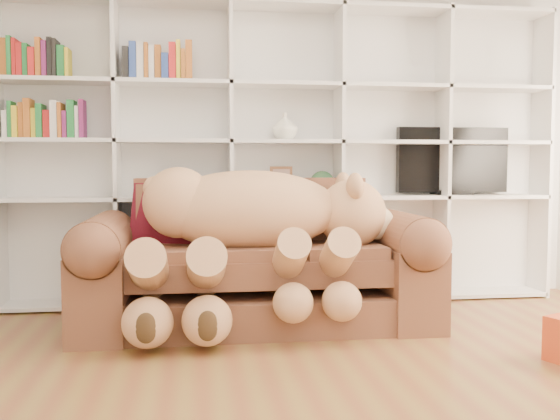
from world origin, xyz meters
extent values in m
plane|color=brown|center=(0.00, 0.00, 0.00)|extent=(5.00, 5.00, 0.00)
cube|color=silver|center=(0.00, 2.50, 1.35)|extent=(5.00, 0.02, 2.70)
cube|color=white|center=(0.00, 2.46, 1.20)|extent=(4.40, 0.03, 2.40)
cube|color=white|center=(-1.32, 2.30, 1.20)|extent=(0.03, 0.35, 2.40)
cube|color=white|center=(-0.44, 2.30, 1.20)|extent=(0.03, 0.35, 2.40)
cube|color=white|center=(0.44, 2.30, 1.20)|extent=(0.03, 0.35, 2.40)
cube|color=white|center=(1.32, 2.30, 1.20)|extent=(0.03, 0.35, 2.40)
cube|color=white|center=(2.20, 2.30, 1.20)|extent=(0.03, 0.35, 2.40)
cube|color=white|center=(0.00, 2.30, 0.03)|extent=(4.40, 0.35, 0.03)
cube|color=white|center=(0.00, 2.30, 0.85)|extent=(4.40, 0.35, 0.03)
cube|color=white|center=(0.00, 2.30, 1.30)|extent=(4.40, 0.35, 0.03)
cube|color=white|center=(0.00, 2.30, 1.75)|extent=(4.40, 0.35, 0.03)
cube|color=white|center=(0.00, 2.30, 2.37)|extent=(4.40, 0.35, 0.03)
cube|color=brown|center=(-0.31, 1.59, 0.12)|extent=(2.30, 0.93, 0.24)
cube|color=brown|center=(-0.31, 1.57, 0.48)|extent=(1.71, 0.77, 0.33)
cube|color=brown|center=(-0.31, 2.00, 0.71)|extent=(1.71, 0.22, 0.60)
cube|color=brown|center=(-1.34, 1.59, 0.30)|extent=(0.35, 1.04, 0.60)
cube|color=brown|center=(0.73, 1.59, 0.30)|extent=(0.35, 1.04, 0.60)
cylinder|color=brown|center=(-1.34, 1.59, 0.60)|extent=(0.35, 0.99, 0.35)
cylinder|color=brown|center=(0.73, 1.59, 0.60)|extent=(0.35, 0.99, 0.35)
ellipsoid|color=tan|center=(-0.36, 1.53, 0.81)|extent=(1.25, 0.60, 0.54)
sphere|color=tan|center=(-0.83, 1.53, 0.86)|extent=(0.47, 0.47, 0.47)
sphere|color=tan|center=(0.35, 1.53, 0.77)|extent=(0.47, 0.47, 0.47)
sphere|color=#D8AE8E|center=(0.54, 1.53, 0.71)|extent=(0.24, 0.24, 0.24)
sphere|color=#3A2715|center=(0.63, 1.53, 0.70)|extent=(0.08, 0.08, 0.08)
ellipsoid|color=tan|center=(0.33, 1.37, 0.97)|extent=(0.11, 0.19, 0.19)
ellipsoid|color=tan|center=(0.33, 1.70, 0.97)|extent=(0.11, 0.19, 0.19)
sphere|color=tan|center=(-0.99, 1.53, 0.96)|extent=(0.16, 0.16, 0.16)
cylinder|color=tan|center=(-0.14, 1.18, 0.52)|extent=(0.21, 0.57, 0.42)
cylinder|color=tan|center=(0.16, 1.18, 0.52)|extent=(0.21, 0.57, 0.42)
cylinder|color=tan|center=(-1.01, 1.18, 0.47)|extent=(0.24, 0.67, 0.49)
cylinder|color=tan|center=(-0.66, 1.18, 0.47)|extent=(0.24, 0.67, 0.49)
sphere|color=tan|center=(-0.14, 0.99, 0.28)|extent=(0.25, 0.25, 0.25)
sphere|color=tan|center=(0.16, 0.99, 0.28)|extent=(0.25, 0.25, 0.25)
sphere|color=tan|center=(-1.01, 0.99, 0.19)|extent=(0.30, 0.30, 0.30)
sphere|color=tan|center=(-0.66, 0.99, 0.19)|extent=(0.30, 0.30, 0.30)
cube|color=#5C0F23|center=(-0.93, 1.80, 0.75)|extent=(0.52, 0.39, 0.48)
cube|color=black|center=(1.43, 2.35, 1.16)|extent=(0.95, 0.08, 0.55)
cube|color=black|center=(1.43, 2.35, 0.89)|extent=(0.32, 0.18, 0.04)
cube|color=brown|center=(-0.03, 2.30, 0.99)|extent=(0.18, 0.04, 0.23)
sphere|color=#2E5934|center=(0.30, 2.30, 0.97)|extent=(0.20, 0.20, 0.20)
cylinder|color=beige|center=(-0.98, 2.30, 0.94)|extent=(0.09, 0.09, 0.15)
cylinder|color=beige|center=(-0.83, 2.30, 0.93)|extent=(0.08, 0.08, 0.13)
sphere|color=silver|center=(-0.70, 2.30, 0.93)|extent=(0.11, 0.11, 0.11)
imported|color=white|center=(0.00, 2.30, 1.42)|extent=(0.26, 0.26, 0.21)
camera|label=1|loc=(-0.73, -2.67, 1.10)|focal=40.00mm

